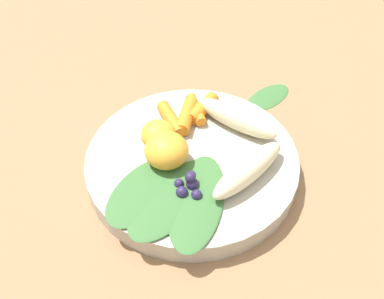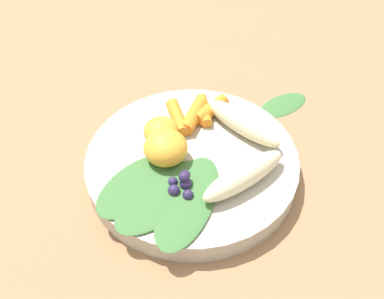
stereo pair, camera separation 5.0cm
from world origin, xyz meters
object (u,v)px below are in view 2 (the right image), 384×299
object	(u,v)px
banana_peeled_left	(243,123)
bowl	(192,163)
orange_segment_near	(166,148)
kale_leaf_stray	(283,104)
banana_peeled_right	(244,175)

from	to	relation	value
banana_peeled_left	bowl	bearing A→B (deg)	77.94
orange_segment_near	kale_leaf_stray	xyz separation A→B (m)	(0.18, -0.11, -0.05)
bowl	banana_peeled_left	distance (m)	0.08
banana_peeled_right	orange_segment_near	xyz separation A→B (m)	(0.01, 0.10, 0.01)
banana_peeled_left	kale_leaf_stray	distance (m)	0.12
banana_peeled_right	kale_leaf_stray	world-z (taller)	banana_peeled_right
bowl	kale_leaf_stray	xyz separation A→B (m)	(0.16, -0.09, -0.01)
kale_leaf_stray	orange_segment_near	bearing A→B (deg)	-176.06
banana_peeled_left	orange_segment_near	xyz separation A→B (m)	(-0.08, 0.07, 0.01)
banana_peeled_left	banana_peeled_right	bearing A→B (deg)	130.21
banana_peeled_right	banana_peeled_left	bearing A→B (deg)	49.35
bowl	kale_leaf_stray	bearing A→B (deg)	-28.04
bowl	banana_peeled_left	bearing A→B (deg)	-37.69
bowl	orange_segment_near	size ratio (longest dim) A/B	5.00
orange_segment_near	kale_leaf_stray	distance (m)	0.22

